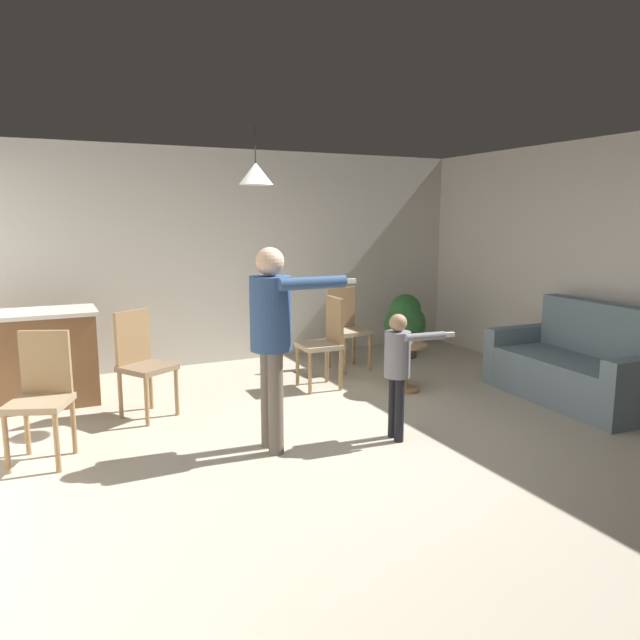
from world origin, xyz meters
The scene contains 15 objects.
ground centered at (0.00, 0.00, 0.00)m, with size 7.68×7.68×0.00m, color #B2A893.
wall_back centered at (0.00, 3.20, 1.35)m, with size 6.40×0.10×2.70m, color beige.
wall_right centered at (3.20, 0.00, 1.35)m, with size 0.10×6.40×2.70m, color beige.
couch_floral centered at (2.60, 0.00, 0.33)m, with size 0.95×1.84×1.00m.
kitchen_counter centered at (-2.45, 2.18, 0.48)m, with size 1.26×0.66×0.95m.
side_table_by_couch centered at (1.19, 1.02, 0.33)m, with size 0.44×0.44×0.52m.
person_adult centered at (-0.70, 0.07, 1.01)m, with size 0.81×0.47×1.63m.
person_child centered at (0.33, -0.16, 0.67)m, with size 0.56×0.34×1.08m.
dining_chair_by_counter centered at (1.07, 2.16, 0.55)m, with size 0.45×0.45×1.00m.
dining_chair_near_wall centered at (-1.51, 1.39, 0.55)m, with size 0.58×0.58×1.00m.
dining_chair_centre_back centered at (-2.37, 0.64, 0.55)m, with size 0.55×0.55×1.00m.
dining_chair_spare centered at (0.46, 1.52, 0.55)m, with size 0.43×0.43×1.00m.
potted_plant_corner centered at (2.06, 2.36, 0.47)m, with size 0.55×0.55×0.85m.
spare_remote_on_table centered at (1.21, 1.05, 0.54)m, with size 0.04×0.13×0.04m, color white.
ceiling_light_pendant centered at (-0.47, 1.06, 2.25)m, with size 0.32×0.32×0.55m.
Camera 1 is at (-2.33, -4.25, 1.87)m, focal length 33.58 mm.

